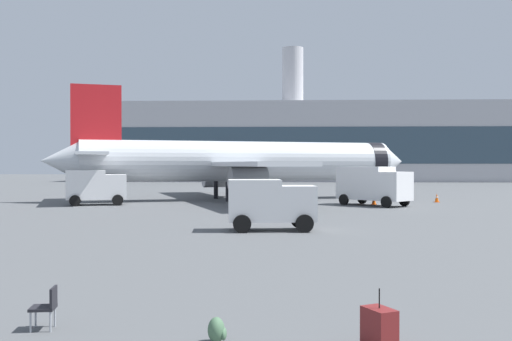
% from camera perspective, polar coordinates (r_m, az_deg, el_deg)
% --- Properties ---
extents(airplane_at_gate, '(34.75, 31.78, 10.50)m').
position_cam_1_polar(airplane_at_gate, '(56.01, -1.61, 0.87)').
color(airplane_at_gate, silver).
rests_on(airplane_at_gate, ground).
extents(service_truck, '(5.24, 3.67, 2.90)m').
position_cam_1_polar(service_truck, '(50.37, -15.37, -1.44)').
color(service_truck, white).
rests_on(service_truck, ground).
extents(fuel_truck, '(5.94, 5.94, 3.20)m').
position_cam_1_polar(fuel_truck, '(48.84, 11.32, -1.30)').
color(fuel_truck, white).
rests_on(fuel_truck, ground).
extents(cargo_van, '(4.57, 2.68, 2.60)m').
position_cam_1_polar(cargo_van, '(29.75, 1.41, -3.10)').
color(cargo_van, white).
rests_on(cargo_van, ground).
extents(safety_cone_near, '(0.44, 0.44, 0.81)m').
position_cam_1_polar(safety_cone_near, '(50.24, 11.42, -2.81)').
color(safety_cone_near, '#F2590C').
rests_on(safety_cone_near, ground).
extents(safety_cone_mid, '(0.44, 0.44, 0.79)m').
position_cam_1_polar(safety_cone_mid, '(54.69, 17.22, -2.57)').
color(safety_cone_mid, '#F2590C').
rests_on(safety_cone_mid, ground).
extents(rolling_suitcase, '(0.65, 0.75, 1.10)m').
position_cam_1_polar(rolling_suitcase, '(11.20, 11.93, -14.74)').
color(rolling_suitcase, maroon).
rests_on(rolling_suitcase, ground).
extents(traveller_backpack, '(0.36, 0.40, 0.48)m').
position_cam_1_polar(traveller_backpack, '(11.40, -3.82, -15.29)').
color(traveller_backpack, '#476B4C').
rests_on(traveller_backpack, ground).
extents(gate_chair, '(0.55, 0.55, 0.86)m').
position_cam_1_polar(gate_chair, '(12.88, -19.73, -12.25)').
color(gate_chair, black).
rests_on(gate_chair, ground).
extents(terminal_building, '(95.42, 19.28, 27.84)m').
position_cam_1_polar(terminal_building, '(123.39, 8.49, 2.72)').
color(terminal_building, '#B2B2B7').
rests_on(terminal_building, ground).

